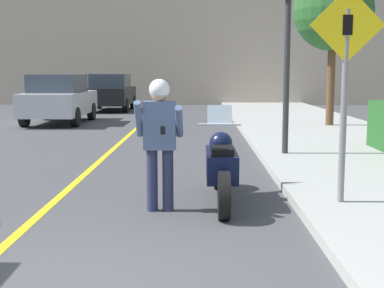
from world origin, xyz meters
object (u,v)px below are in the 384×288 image
parked_car_black (111,92)px  parked_car_silver (59,99)px  crossing_sign (345,75)px  street_tree (333,11)px  motorcycle (221,166)px  person_biker (160,132)px  traffic_light (288,20)px

parked_car_black → parked_car_silver: bearing=-97.1°
parked_car_silver → parked_car_black: 6.26m
crossing_sign → parked_car_black: 18.93m
street_tree → motorcycle: bearing=-111.6°
parked_car_black → person_biker: bearing=-78.8°
motorcycle → person_biker: person_biker is taller
crossing_sign → parked_car_silver: size_ratio=0.63×
traffic_light → person_biker: bearing=-118.7°
motorcycle → parked_car_black: parked_car_black is taller
motorcycle → parked_car_silver: bearing=114.4°
parked_car_black → traffic_light: bearing=-67.4°
person_biker → crossing_sign: 2.39m
person_biker → street_tree: bearing=65.5°
traffic_light → parked_car_silver: (-6.56, 7.68, -1.91)m
crossing_sign → parked_car_silver: crossing_sign is taller
street_tree → parked_car_black: bearing=135.4°
street_tree → parked_car_silver: size_ratio=1.12×
crossing_sign → traffic_light: (-0.05, 4.09, 1.05)m
person_biker → street_tree: street_tree is taller
motorcycle → person_biker: 1.06m
crossing_sign → parked_car_silver: bearing=119.3°
parked_car_silver → motorcycle: bearing=-65.6°
traffic_light → crossing_sign: bearing=-89.3°
motorcycle → street_tree: 10.66m
crossing_sign → parked_car_black: crossing_sign is taller
person_biker → parked_car_black: parked_car_black is taller
motorcycle → crossing_sign: (1.49, -0.50, 1.22)m
traffic_light → street_tree: 6.39m
motorcycle → parked_car_silver: (-5.12, 11.27, 0.36)m
person_biker → crossing_sign: bearing=-0.5°
traffic_light → parked_car_black: 15.17m
crossing_sign → street_tree: 10.41m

